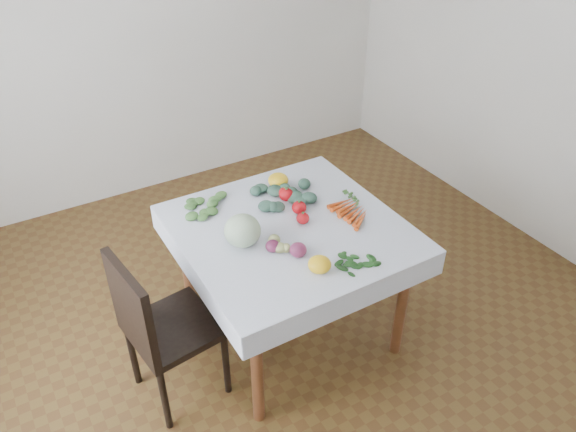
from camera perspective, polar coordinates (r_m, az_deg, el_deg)
name	(u,v)px	position (r m, az deg, el deg)	size (l,w,h in m)	color
ground	(290,330)	(3.42, 0.18, -11.46)	(4.00, 4.00, 0.00)	brown
back_wall	(148,18)	(4.36, -14.06, 18.92)	(4.00, 0.04, 2.70)	white
table	(290,243)	(2.98, 0.20, -2.74)	(1.00, 1.00, 0.75)	brown
tablecloth	(290,228)	(2.92, 0.21, -1.19)	(1.12, 1.12, 0.01)	white
chair	(156,324)	(2.80, -13.23, -10.64)	(0.46, 0.46, 0.90)	black
cabbage	(242,231)	(2.77, -4.65, -1.49)	(0.18, 0.18, 0.16)	#B4C8A8
tomato_a	(286,195)	(3.11, -0.16, 2.18)	(0.08, 0.08, 0.07)	#BA0C13
tomato_b	(285,193)	(3.14, -0.32, 2.37)	(0.07, 0.07, 0.06)	#BA0C13
tomato_c	(303,218)	(2.93, 1.51, -0.24)	(0.07, 0.07, 0.06)	#BA0C13
tomato_d	(299,208)	(3.01, 1.14, 0.87)	(0.08, 0.08, 0.07)	#BA0C13
heirloom_back	(278,180)	(3.24, -1.01, 3.65)	(0.12, 0.12, 0.08)	yellow
heirloom_front	(320,264)	(2.63, 3.22, -4.93)	(0.11, 0.11, 0.08)	yellow
onion_a	(273,246)	(2.74, -1.57, -3.07)	(0.07, 0.07, 0.06)	#5F1B3D
onion_b	(298,250)	(2.71, 1.03, -3.46)	(0.08, 0.08, 0.07)	#5F1B3D
tomatillo_cluster	(285,244)	(2.77, -0.28, -2.86)	(0.11, 0.12, 0.05)	#D1DB7E
carrot_bunch	(353,211)	(3.04, 6.59, 0.53)	(0.18, 0.27, 0.03)	#D95A18
kale_bunch	(278,193)	(3.15, -0.99, 2.31)	(0.36, 0.33, 0.05)	#3B614B
basil_bunch	(357,259)	(2.73, 7.05, -4.34)	(0.22, 0.18, 0.01)	#1F4E18
dill_bunch	(209,207)	(3.08, -8.04, 0.92)	(0.26, 0.19, 0.03)	#487937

